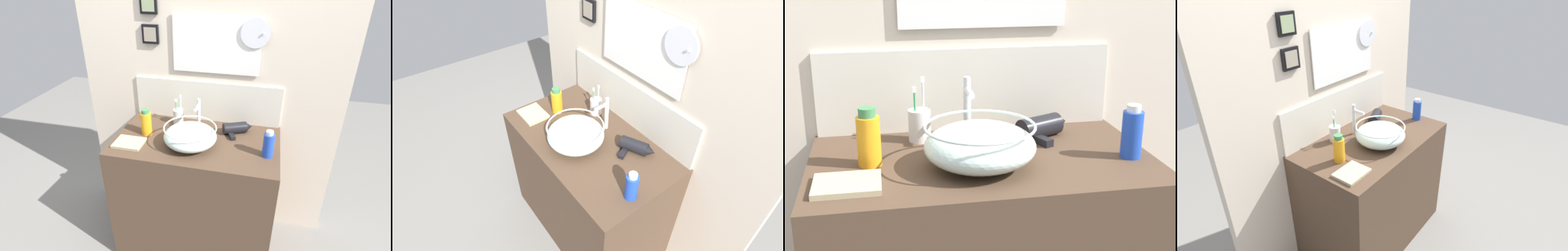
% 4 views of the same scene
% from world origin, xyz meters
% --- Properties ---
extents(ground_plane, '(6.00, 6.00, 0.00)m').
position_xyz_m(ground_plane, '(0.00, 0.00, 0.00)').
color(ground_plane, gray).
extents(vanity_counter, '(1.01, 0.59, 0.84)m').
position_xyz_m(vanity_counter, '(0.00, 0.00, 0.42)').
color(vanity_counter, '#4C3828').
rests_on(vanity_counter, ground).
extents(back_panel, '(1.77, 0.09, 2.33)m').
position_xyz_m(back_panel, '(0.00, 0.32, 1.16)').
color(back_panel, beige).
rests_on(back_panel, ground).
extents(glass_bowl_sink, '(0.32, 0.32, 0.13)m').
position_xyz_m(glass_bowl_sink, '(-0.02, -0.07, 0.91)').
color(glass_bowl_sink, silver).
rests_on(glass_bowl_sink, vanity_counter).
extents(faucet, '(0.02, 0.10, 0.21)m').
position_xyz_m(faucet, '(-0.02, 0.14, 0.96)').
color(faucet, silver).
rests_on(faucet, vanity_counter).
extents(hair_drier, '(0.20, 0.18, 0.07)m').
position_xyz_m(hair_drier, '(0.23, 0.15, 0.88)').
color(hair_drier, black).
rests_on(hair_drier, vanity_counter).
extents(toothbrush_cup, '(0.07, 0.07, 0.21)m').
position_xyz_m(toothbrush_cup, '(-0.17, 0.18, 0.89)').
color(toothbrush_cup, white).
rests_on(toothbrush_cup, vanity_counter).
extents(shampoo_bottle, '(0.07, 0.07, 0.17)m').
position_xyz_m(shampoo_bottle, '(-0.33, 0.00, 0.92)').
color(shampoo_bottle, orange).
rests_on(shampoo_bottle, vanity_counter).
extents(spray_bottle, '(0.06, 0.06, 0.16)m').
position_xyz_m(spray_bottle, '(0.43, -0.08, 0.92)').
color(spray_bottle, blue).
rests_on(spray_bottle, vanity_counter).
extents(hand_towel, '(0.18, 0.14, 0.02)m').
position_xyz_m(hand_towel, '(-0.39, -0.14, 0.85)').
color(hand_towel, tan).
rests_on(hand_towel, vanity_counter).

